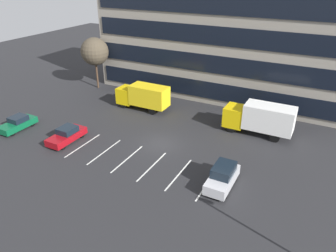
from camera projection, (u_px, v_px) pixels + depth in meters
ground_plane at (160, 144)px, 33.71m from camera, size 120.00×120.00×0.00m
office_building at (222, 43)px, 44.67m from camera, size 34.48×10.77×14.40m
lot_markings at (139, 162)px, 30.48m from camera, size 14.14×5.40×0.01m
box_truck_yellow at (260, 118)px, 34.83m from camera, size 7.63×2.53×3.54m
box_truck_yellow_all at (143, 96)px, 41.11m from camera, size 7.13×2.36×3.30m
suv_silver at (223, 177)px, 26.82m from camera, size 1.84×4.33×1.96m
sedan_maroon at (67, 135)px, 33.86m from camera, size 1.86×4.45×1.59m
sedan_forest at (18, 123)px, 36.44m from camera, size 1.79×4.28×1.53m
bare_tree at (95, 52)px, 46.85m from camera, size 4.09×4.09×7.66m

